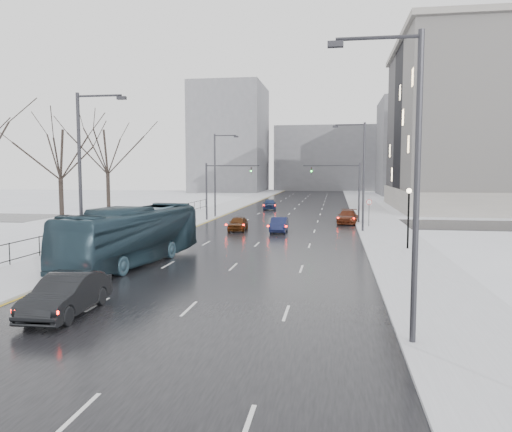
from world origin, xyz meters
The scene contains 25 objects.
road centered at (0.00, 60.00, 0.02)m, with size 16.00×150.00×0.04m, color black.
cross_road centered at (0.00, 48.00, 0.02)m, with size 130.00×10.00×0.04m, color black.
sidewalk_left centered at (-10.50, 60.00, 0.08)m, with size 5.00×150.00×0.16m, color silver.
sidewalk_right centered at (10.50, 60.00, 0.08)m, with size 5.00×150.00×0.16m, color silver.
park_strip centered at (-20.00, 60.00, 0.06)m, with size 14.00×150.00×0.12m, color white.
tree_park_d centered at (-17.80, 34.00, 0.00)m, with size 8.75×8.75×12.50m, color black, non-canonical shape.
tree_park_e centered at (-18.20, 44.00, 0.00)m, with size 9.45×9.45×13.50m, color black, non-canonical shape.
iron_fence centered at (-13.00, 30.00, 0.91)m, with size 0.06×70.00×1.30m.
streetlight_r_near centered at (8.17, 10.00, 5.62)m, with size 2.95×0.25×10.00m.
streetlight_r_mid centered at (8.17, 40.00, 5.62)m, with size 2.95×0.25×10.00m.
streetlight_l_near centered at (-8.17, 20.00, 5.62)m, with size 2.95×0.25×10.00m.
streetlight_l_far centered at (-8.17, 52.00, 5.62)m, with size 2.95×0.25×10.00m.
lamppost_r_mid centered at (11.00, 30.00, 2.94)m, with size 0.36×0.36×4.28m.
mast_signal_right centered at (7.33, 48.00, 4.11)m, with size 6.10×0.33×6.50m.
mast_signal_left centered at (-7.33, 48.00, 4.11)m, with size 6.10×0.33×6.50m.
no_uturn_sign centered at (9.20, 44.00, 2.30)m, with size 0.60×0.06×2.70m.
bldg_far_right centered at (28.00, 115.00, 11.00)m, with size 24.00×20.00×22.00m, color slate.
bldg_far_left centered at (-22.00, 125.00, 14.00)m, with size 18.00×22.00×28.00m, color slate.
bldg_far_center centered at (4.00, 140.00, 9.00)m, with size 30.00×18.00×18.00m, color slate.
sedan_left_near centered at (-4.50, 11.46, 0.84)m, with size 1.70×4.87×1.60m, color black.
bus centered at (-6.22, 22.03, 1.78)m, with size 2.92×12.50×3.48m, color #233844.
sedan_center_near centered at (-3.13, 39.45, 0.71)m, with size 1.59×3.96×1.35m, color #43200B.
sedan_right_near centered at (0.82, 38.92, 0.72)m, with size 1.43×4.10×1.35m, color #14193C.
sedan_right_far centered at (7.20, 47.56, 0.75)m, with size 2.00×4.92×1.43m, color #4E1C0D.
sedan_center_far centered at (-3.50, 65.21, 0.81)m, with size 1.83×4.54×1.55m, color navy.
Camera 1 is at (5.85, -6.31, 5.70)m, focal length 35.00 mm.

